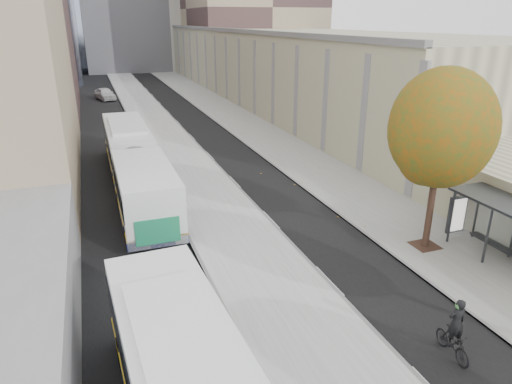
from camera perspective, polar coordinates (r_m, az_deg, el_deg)
name	(u,v)px	position (r m, az deg, el deg)	size (l,w,h in m)	color
bus_platform	(167,141)	(37.71, -11.01, 6.24)	(4.25, 150.00, 0.15)	#A2A2A2
sidewalk	(260,134)	(39.68, 0.52, 7.28)	(4.75, 150.00, 0.08)	gray
building_tan	(264,58)	(69.94, 1.00, 16.42)	(18.00, 92.00, 8.00)	gray
bus_shelter	(510,212)	(20.58, 29.15, -2.19)	(1.90, 4.40, 2.53)	#383A3F
tree_c	(442,129)	(19.61, 22.23, 7.34)	(4.20, 4.20, 7.28)	black
bus_far	(134,162)	(27.28, -14.96, 3.64)	(2.58, 17.41, 2.90)	white
cyclist	(454,335)	(14.99, 23.51, -16.12)	(0.59, 1.54, 1.93)	black
distant_car	(105,94)	(60.25, -18.35, 11.57)	(1.72, 4.28, 1.46)	silver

